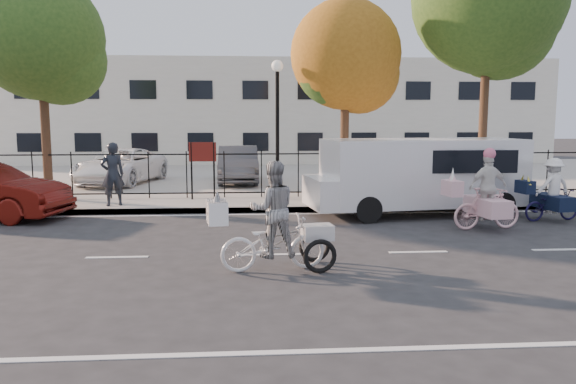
{
  "coord_description": "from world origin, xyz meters",
  "views": [
    {
      "loc": [
        -0.43,
        -10.89,
        2.71
      ],
      "look_at": [
        0.44,
        1.2,
        1.1
      ],
      "focal_mm": 35.0,
      "sensor_mm": 36.0,
      "label": 1
    }
  ],
  "objects": [
    {
      "name": "ground",
      "position": [
        0.0,
        0.0,
        0.0
      ],
      "size": [
        120.0,
        120.0,
        0.0
      ],
      "primitive_type": "plane",
      "color": "#333334"
    },
    {
      "name": "road_markings",
      "position": [
        0.0,
        0.0,
        0.01
      ],
      "size": [
        60.0,
        9.52,
        0.01
      ],
      "primitive_type": null,
      "color": "silver",
      "rests_on": "ground"
    },
    {
      "name": "curb",
      "position": [
        0.0,
        5.05,
        0.07
      ],
      "size": [
        60.0,
        0.1,
        0.15
      ],
      "primitive_type": "cube",
      "color": "#A8A399",
      "rests_on": "ground"
    },
    {
      "name": "sidewalk",
      "position": [
        0.0,
        6.1,
        0.07
      ],
      "size": [
        60.0,
        2.2,
        0.15
      ],
      "primitive_type": "cube",
      "color": "#A8A399",
      "rests_on": "ground"
    },
    {
      "name": "parking_lot",
      "position": [
        0.0,
        15.0,
        0.07
      ],
      "size": [
        60.0,
        15.6,
        0.15
      ],
      "primitive_type": "cube",
      "color": "#A8A399",
      "rests_on": "ground"
    },
    {
      "name": "iron_fence",
      "position": [
        0.0,
        7.2,
        0.9
      ],
      "size": [
        58.0,
        0.06,
        1.5
      ],
      "primitive_type": null,
      "color": "black",
      "rests_on": "sidewalk"
    },
    {
      "name": "building",
      "position": [
        0.0,
        25.0,
        3.0
      ],
      "size": [
        34.0,
        10.0,
        6.0
      ],
      "primitive_type": "cube",
      "color": "silver",
      "rests_on": "ground"
    },
    {
      "name": "lamppost",
      "position": [
        0.5,
        6.8,
        3.11
      ],
      "size": [
        0.36,
        0.36,
        4.33
      ],
      "color": "black",
      "rests_on": "sidewalk"
    },
    {
      "name": "street_sign",
      "position": [
        -1.85,
        6.8,
        1.42
      ],
      "size": [
        0.85,
        0.06,
        1.8
      ],
      "color": "black",
      "rests_on": "sidewalk"
    },
    {
      "name": "zebra_trike",
      "position": [
        0.01,
        -1.13,
        0.76
      ],
      "size": [
        2.3,
        1.06,
        1.96
      ],
      "rotation": [
        0.0,
        0.0,
        1.72
      ],
      "color": "white",
      "rests_on": "ground"
    },
    {
      "name": "unicorn_bike",
      "position": [
        5.33,
        2.19,
        0.74
      ],
      "size": [
        2.0,
        1.41,
        1.99
      ],
      "rotation": [
        0.0,
        0.0,
        1.69
      ],
      "color": "#FFC2C5",
      "rests_on": "ground"
    },
    {
      "name": "bull_bike",
      "position": [
        7.54,
        3.2,
        0.66
      ],
      "size": [
        1.83,
        1.27,
        1.66
      ],
      "rotation": [
        0.0,
        0.0,
        1.73
      ],
      "color": "#151038",
      "rests_on": "ground"
    },
    {
      "name": "white_van",
      "position": [
        4.32,
        4.38,
        1.17
      ],
      "size": [
        6.2,
        2.74,
        2.12
      ],
      "rotation": [
        0.0,
        0.0,
        0.14
      ],
      "color": "white",
      "rests_on": "ground"
    },
    {
      "name": "pedestrian",
      "position": [
        -4.37,
        5.69,
        1.08
      ],
      "size": [
        0.8,
        0.68,
        1.86
      ],
      "primitive_type": "imported",
      "rotation": [
        0.0,
        0.0,
        3.57
      ],
      "color": "black",
      "rests_on": "sidewalk"
    },
    {
      "name": "lot_car_b",
      "position": [
        -5.42,
        11.45,
        0.83
      ],
      "size": [
        3.28,
        5.29,
        1.37
      ],
      "primitive_type": "imported",
      "rotation": [
        0.0,
        0.0,
        -0.22
      ],
      "color": "white",
      "rests_on": "parking_lot"
    },
    {
      "name": "lot_car_c",
      "position": [
        -0.83,
        11.44,
        0.87
      ],
      "size": [
        1.63,
        4.42,
        1.44
      ],
      "primitive_type": "imported",
      "rotation": [
        0.0,
        0.0,
        0.02
      ],
      "color": "#494B51",
      "rests_on": "parking_lot"
    },
    {
      "name": "lot_car_d",
      "position": [
        6.74,
        10.16,
        0.83
      ],
      "size": [
        2.42,
        4.22,
        1.35
      ],
      "primitive_type": "imported",
      "rotation": [
        0.0,
        0.0,
        -0.22
      ],
      "color": "#96989D",
      "rests_on": "parking_lot"
    },
    {
      "name": "tree_west",
      "position": [
        -6.62,
        7.36,
        4.97
      ],
      "size": [
        3.87,
        3.87,
        7.1
      ],
      "color": "#442D1D",
      "rests_on": "ground"
    },
    {
      "name": "tree_mid",
      "position": [
        2.86,
        7.36,
        4.54
      ],
      "size": [
        3.57,
        3.54,
        6.49
      ],
      "color": "#442D1D",
      "rests_on": "ground"
    },
    {
      "name": "tree_east",
      "position": [
        7.49,
        7.36,
        6.31
      ],
      "size": [
        4.91,
        4.91,
        9.01
      ],
      "color": "#442D1D",
      "rests_on": "ground"
    }
  ]
}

